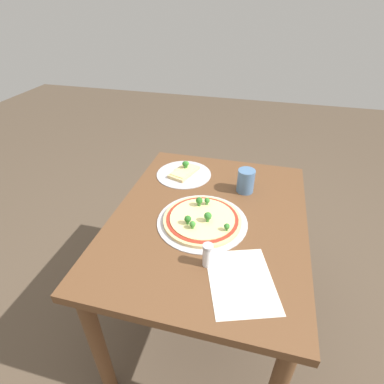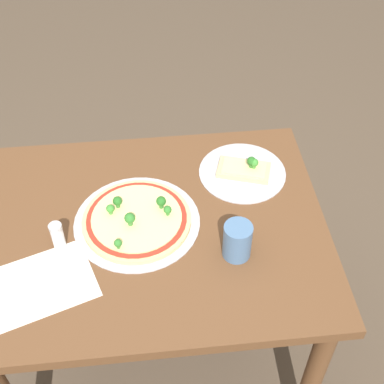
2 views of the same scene
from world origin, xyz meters
name	(u,v)px [view 1 (image 1 of 2)]	position (x,y,z in m)	size (l,w,h in m)	color
ground_plane	(205,316)	(0.00, 0.00, 0.00)	(8.00, 8.00, 0.00)	brown
dining_table	(208,235)	(0.00, 0.00, 0.61)	(1.03, 0.81, 0.72)	brown
pizza_tray_whole	(202,220)	(0.04, -0.02, 0.73)	(0.37, 0.37, 0.07)	#B7B7BC
pizza_tray_slice	(184,172)	(-0.31, -0.19, 0.73)	(0.28, 0.28, 0.06)	#B7B7BC
drinking_cup	(246,181)	(-0.23, 0.13, 0.78)	(0.08, 0.08, 0.11)	#4C7099
condiment_shaker	(208,255)	(0.26, 0.05, 0.77)	(0.04, 0.04, 0.09)	silver
paper_menu	(241,281)	(0.31, 0.17, 0.72)	(0.28, 0.21, 0.00)	silver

